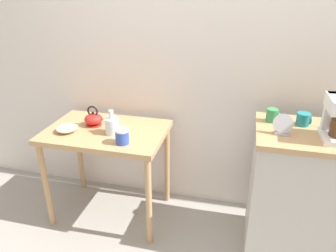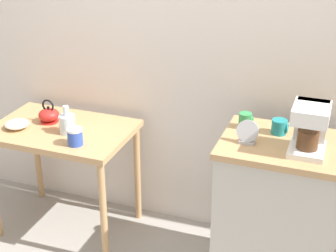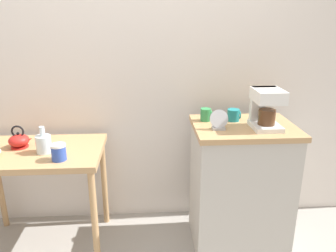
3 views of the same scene
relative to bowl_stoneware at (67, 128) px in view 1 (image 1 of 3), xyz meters
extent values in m
plane|color=gray|center=(0.90, 0.10, -0.79)|extent=(8.00, 8.00, 0.00)
cube|color=silver|center=(1.00, 0.52, 0.61)|extent=(4.40, 0.10, 2.80)
cube|color=tan|center=(0.26, 0.11, -0.05)|extent=(0.90, 0.60, 0.04)
cylinder|color=tan|center=(-0.14, -0.16, -0.43)|extent=(0.04, 0.04, 0.73)
cylinder|color=tan|center=(0.67, -0.16, -0.43)|extent=(0.04, 0.04, 0.73)
cylinder|color=tan|center=(-0.14, 0.37, -0.43)|extent=(0.04, 0.04, 0.73)
cylinder|color=tan|center=(0.67, 0.37, -0.43)|extent=(0.04, 0.04, 0.73)
cube|color=#BCB7AD|center=(1.68, 0.06, -0.35)|extent=(0.66, 0.50, 0.89)
cube|color=tan|center=(1.68, 0.06, 0.12)|extent=(0.69, 0.53, 0.04)
cylinder|color=beige|center=(0.00, 0.00, -0.02)|extent=(0.07, 0.07, 0.01)
ellipsoid|color=beige|center=(0.00, 0.00, 0.00)|extent=(0.16, 0.16, 0.04)
cylinder|color=red|center=(0.14, 0.16, -0.02)|extent=(0.12, 0.12, 0.01)
ellipsoid|color=red|center=(0.14, 0.16, 0.02)|extent=(0.14, 0.14, 0.08)
cone|color=red|center=(0.21, 0.16, 0.03)|extent=(0.07, 0.03, 0.05)
sphere|color=black|center=(0.14, 0.16, 0.07)|extent=(0.02, 0.02, 0.02)
torus|color=black|center=(0.14, 0.16, 0.09)|extent=(0.09, 0.01, 0.09)
cylinder|color=silver|center=(0.34, 0.05, 0.03)|extent=(0.10, 0.10, 0.12)
cylinder|color=silver|center=(0.34, 0.05, 0.12)|extent=(0.04, 0.04, 0.06)
cylinder|color=#2D4CAD|center=(0.47, -0.07, 0.02)|extent=(0.09, 0.09, 0.09)
cylinder|color=white|center=(0.47, -0.07, 0.07)|extent=(0.10, 0.10, 0.01)
cylinder|color=#338C4C|center=(1.44, 0.17, 0.18)|extent=(0.07, 0.07, 0.09)
torus|color=#338C4C|center=(1.47, 0.17, 0.18)|extent=(0.01, 0.06, 0.06)
cylinder|color=teal|center=(1.63, 0.16, 0.18)|extent=(0.08, 0.08, 0.08)
torus|color=teal|center=(1.68, 0.16, 0.18)|extent=(0.01, 0.06, 0.06)
cube|color=#B2B5BA|center=(1.49, -0.02, 0.14)|extent=(0.08, 0.06, 0.02)
cylinder|color=#B2B5BA|center=(1.49, -0.02, 0.21)|extent=(0.12, 0.05, 0.12)
cylinder|color=black|center=(1.49, -0.02, 0.21)|extent=(0.10, 0.04, 0.10)
camera|label=1|loc=(1.24, -1.87, 0.98)|focal=33.86mm
camera|label=2|loc=(1.93, -2.44, 1.37)|focal=54.44mm
camera|label=3|loc=(1.03, -2.03, 0.85)|focal=35.49mm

